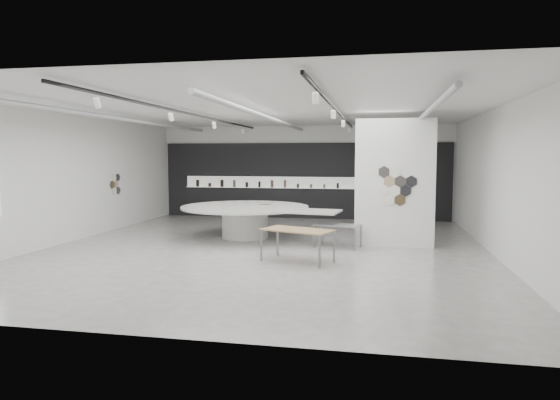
% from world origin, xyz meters
% --- Properties ---
extents(room, '(12.02, 14.02, 3.82)m').
position_xyz_m(room, '(-0.09, -0.00, 2.07)').
color(room, '#A9A49F').
rests_on(room, ground).
extents(back_wall_display, '(11.80, 0.27, 3.10)m').
position_xyz_m(back_wall_display, '(-0.08, 6.93, 1.54)').
color(back_wall_display, black).
rests_on(back_wall_display, ground).
extents(partition_column, '(2.20, 0.38, 3.60)m').
position_xyz_m(partition_column, '(3.50, 1.00, 1.80)').
color(partition_column, white).
rests_on(partition_column, ground).
extents(display_island, '(5.30, 4.47, 1.02)m').
position_xyz_m(display_island, '(-0.95, 1.58, 0.66)').
color(display_island, white).
rests_on(display_island, ground).
extents(sample_table_wood, '(1.88, 1.39, 0.79)m').
position_xyz_m(sample_table_wood, '(1.15, -1.59, 0.73)').
color(sample_table_wood, '#A18053').
rests_on(sample_table_wood, ground).
extents(sample_table_stone, '(1.38, 0.94, 0.65)m').
position_xyz_m(sample_table_stone, '(1.96, 0.49, 0.59)').
color(sample_table_stone, slate).
rests_on(sample_table_stone, ground).
extents(kitchen_counter, '(1.57, 0.76, 1.20)m').
position_xyz_m(kitchen_counter, '(3.49, 6.53, 0.43)').
color(kitchen_counter, white).
rests_on(kitchen_counter, ground).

